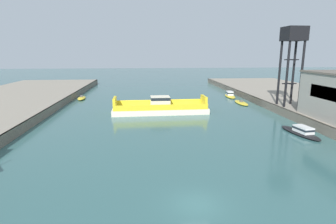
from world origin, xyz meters
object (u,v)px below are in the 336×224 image
at_px(chain_ferry, 160,108).
at_px(crane_tower, 293,42).
at_px(moored_boat_near_left, 241,103).
at_px(moored_boat_mid_left, 230,95).
at_px(moored_boat_mid_right, 82,98).
at_px(moored_boat_far_left, 301,131).

height_order(chain_ferry, crane_tower, crane_tower).
xyz_separation_m(moored_boat_near_left, moored_boat_mid_left, (0.54, 10.50, 0.34)).
bearing_deg(chain_ferry, moored_boat_mid_right, 136.96).
distance_m(chain_ferry, moored_boat_mid_left, 27.92).
xyz_separation_m(chain_ferry, moored_boat_mid_left, (20.58, 18.87, -0.50)).
relative_size(chain_ferry, crane_tower, 1.26).
relative_size(moored_boat_near_left, moored_boat_mid_left, 0.88).
bearing_deg(chain_ferry, moored_boat_near_left, 22.69).
bearing_deg(chain_ferry, moored_boat_mid_left, 42.52).
distance_m(moored_boat_mid_right, crane_tower, 51.43).
height_order(moored_boat_near_left, moored_boat_mid_right, moored_boat_mid_right).
relative_size(moored_boat_near_left, moored_boat_far_left, 0.89).
height_order(moored_boat_mid_left, crane_tower, crane_tower).
distance_m(moored_boat_mid_left, moored_boat_mid_right, 40.15).
relative_size(moored_boat_far_left, crane_tower, 0.54).
bearing_deg(moored_boat_mid_right, crane_tower, -24.91).
distance_m(chain_ferry, moored_boat_far_left, 26.14).
bearing_deg(moored_boat_far_left, chain_ferry, 139.88).
height_order(moored_boat_near_left, moored_boat_far_left, moored_boat_far_left).
bearing_deg(moored_boat_mid_left, crane_tower, -77.30).
xyz_separation_m(chain_ferry, crane_tower, (25.42, -2.62, 12.81)).
bearing_deg(moored_boat_mid_right, moored_boat_mid_left, 0.85).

